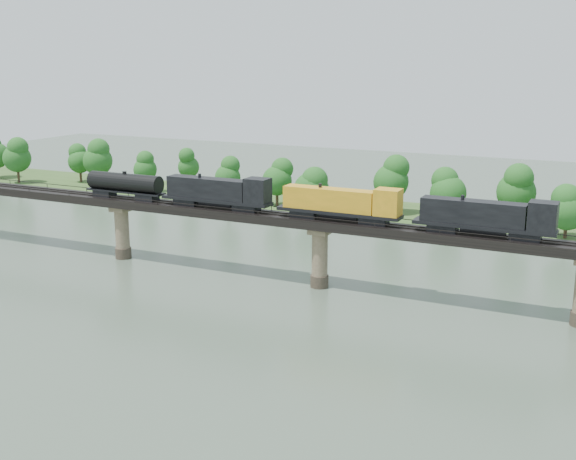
% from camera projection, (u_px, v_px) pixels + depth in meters
% --- Properties ---
extents(ground, '(400.00, 400.00, 0.00)m').
position_uv_depth(ground, '(226.00, 353.00, 92.06)').
color(ground, '#3B4C3C').
rests_on(ground, ground).
extents(far_bank, '(300.00, 24.00, 1.60)m').
position_uv_depth(far_bank, '(414.00, 217.00, 166.26)').
color(far_bank, '#2E4B1E').
rests_on(far_bank, ground).
extents(bridge, '(236.00, 30.00, 11.50)m').
position_uv_depth(bridge, '(320.00, 255.00, 117.02)').
color(bridge, '#473A2D').
rests_on(bridge, ground).
extents(bridge_superstructure, '(220.00, 4.90, 0.75)m').
position_uv_depth(bridge_superstructure, '(320.00, 217.00, 115.53)').
color(bridge_superstructure, black).
rests_on(bridge_superstructure, bridge).
extents(far_treeline, '(289.06, 17.54, 13.60)m').
position_uv_depth(far_treeline, '(375.00, 183.00, 163.92)').
color(far_treeline, '#382619').
rests_on(far_treeline, far_bank).
extents(freight_train, '(82.73, 3.22, 5.69)m').
position_uv_depth(freight_train, '(297.00, 200.00, 116.72)').
color(freight_train, black).
rests_on(freight_train, bridge).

